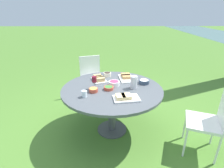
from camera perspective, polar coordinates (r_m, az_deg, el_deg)
ground_plane at (r=2.91m, az=0.00°, el=-14.61°), size 40.00×40.00×0.00m
dining_table at (r=2.57m, az=0.00°, el=-2.96°), size 1.46×1.46×0.74m
chair_near_left at (r=2.55m, az=29.76°, el=-9.80°), size 0.56×0.55×0.89m
chair_near_right at (r=3.75m, az=-6.75°, el=3.28°), size 0.54×0.56×0.89m
water_pitcher at (r=2.51m, az=7.13°, el=0.59°), size 0.11×0.10×0.18m
wine_glass at (r=2.47m, az=-5.81°, el=1.36°), size 0.07×0.07×0.18m
platter_bread_main at (r=2.78m, az=-4.26°, el=1.74°), size 0.33×0.28×0.08m
platter_charcuterie at (r=2.21m, az=4.23°, el=-4.43°), size 0.25×0.35×0.06m
platter_sandwich_side at (r=2.87m, az=4.71°, el=2.22°), size 0.40×0.27×0.06m
bowl_fries at (r=2.41m, az=-6.11°, el=-1.91°), size 0.12×0.12×0.05m
bowl_salad at (r=2.47m, az=-1.10°, el=-1.28°), size 0.14×0.14×0.05m
bowl_olives at (r=2.98m, az=-1.54°, el=3.24°), size 0.13×0.13×0.06m
bowl_dip_red at (r=2.60m, az=0.71°, el=0.32°), size 0.17×0.17×0.07m
bowl_dip_cream at (r=2.72m, az=10.41°, el=0.82°), size 0.16×0.16×0.06m
cup_water_near at (r=2.28m, az=-9.05°, el=-3.19°), size 0.07×0.07×0.09m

